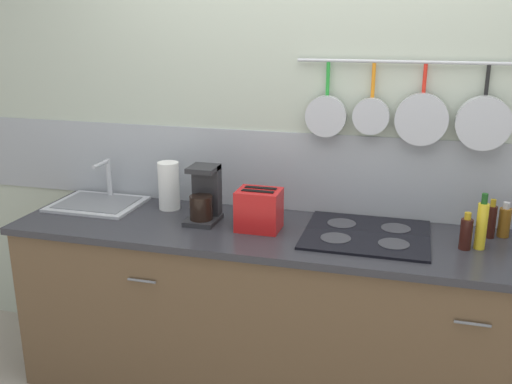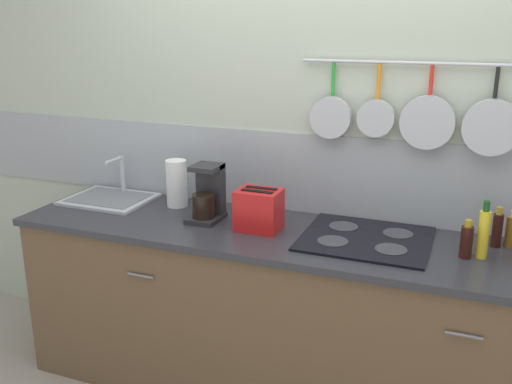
% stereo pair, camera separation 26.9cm
% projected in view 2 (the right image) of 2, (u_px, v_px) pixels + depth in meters
% --- Properties ---
extents(wall_back, '(7.20, 0.15, 2.60)m').
position_uv_depth(wall_back, '(331.00, 140.00, 2.86)').
color(wall_back, '#B2BCA8').
rests_on(wall_back, ground_plane).
extents(cabinet_base, '(2.88, 0.63, 0.85)m').
position_uv_depth(cabinet_base, '(305.00, 324.00, 2.79)').
color(cabinet_base, brown).
rests_on(cabinet_base, ground_plane).
extents(countertop, '(2.92, 0.65, 0.03)m').
position_uv_depth(countertop, '(308.00, 240.00, 2.66)').
color(countertop, '#2D2D33').
rests_on(countertop, cabinet_base).
extents(sink_basin, '(0.46, 0.37, 0.23)m').
position_uv_depth(sink_basin, '(110.00, 197.00, 3.18)').
color(sink_basin, '#B7BABF').
rests_on(sink_basin, countertop).
extents(paper_towel_roll, '(0.11, 0.11, 0.25)m').
position_uv_depth(paper_towel_roll, '(177.00, 183.00, 3.05)').
color(paper_towel_roll, white).
rests_on(paper_towel_roll, countertop).
extents(coffee_maker, '(0.15, 0.20, 0.28)m').
position_uv_depth(coffee_maker, '(208.00, 196.00, 2.85)').
color(coffee_maker, '#262628').
rests_on(coffee_maker, countertop).
extents(toaster, '(0.22, 0.16, 0.20)m').
position_uv_depth(toaster, '(259.00, 210.00, 2.71)').
color(toaster, red).
rests_on(toaster, countertop).
extents(cooktop, '(0.57, 0.52, 0.01)m').
position_uv_depth(cooktop, '(366.00, 239.00, 2.61)').
color(cooktop, black).
rests_on(cooktop, countertop).
extents(bottle_dish_soap, '(0.05, 0.05, 0.17)m').
position_uv_depth(bottle_dish_soap, '(466.00, 241.00, 2.39)').
color(bottle_dish_soap, '#33140F').
rests_on(bottle_dish_soap, countertop).
extents(bottle_olive_oil, '(0.05, 0.05, 0.25)m').
position_uv_depth(bottle_olive_oil, '(483.00, 233.00, 2.38)').
color(bottle_olive_oil, yellow).
rests_on(bottle_olive_oil, countertop).
extents(bottle_cooking_wine, '(0.04, 0.04, 0.18)m').
position_uv_depth(bottle_cooking_wine, '(497.00, 229.00, 2.51)').
color(bottle_cooking_wine, '#33140F').
rests_on(bottle_cooking_wine, countertop).
extents(bottle_vinegar, '(0.05, 0.05, 0.17)m').
position_uv_depth(bottle_vinegar, '(512.00, 231.00, 2.51)').
color(bottle_vinegar, '#8C5919').
rests_on(bottle_vinegar, countertop).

